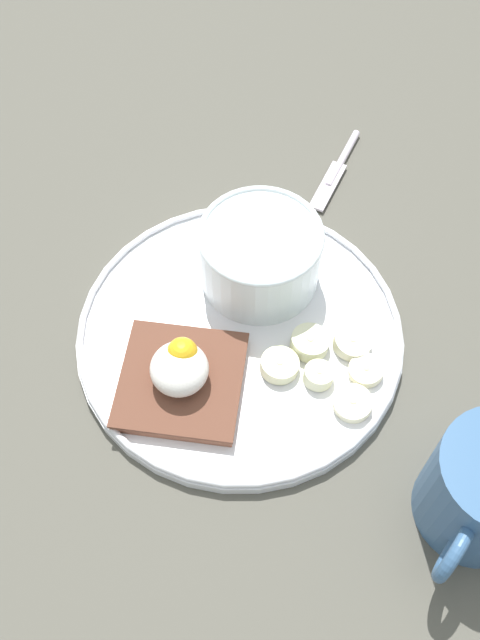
# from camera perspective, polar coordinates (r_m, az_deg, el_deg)

# --- Properties ---
(ground_plane) EXTENTS (1.20, 1.20, 0.02)m
(ground_plane) POSITION_cam_1_polar(r_m,az_deg,el_deg) (0.66, 0.00, -1.83)
(ground_plane) COLOR #4F4D43
(ground_plane) RESTS_ON ground
(plate) EXTENTS (0.30, 0.30, 0.02)m
(plate) POSITION_cam_1_polar(r_m,az_deg,el_deg) (0.65, 0.00, -1.03)
(plate) COLOR white
(plate) RESTS_ON ground_plane
(oatmeal_bowl) EXTENTS (0.11, 0.11, 0.07)m
(oatmeal_bowl) POSITION_cam_1_polar(r_m,az_deg,el_deg) (0.65, 1.61, 5.15)
(oatmeal_bowl) COLOR white
(oatmeal_bowl) RESTS_ON plate
(toast_slice) EXTENTS (0.13, 0.13, 0.01)m
(toast_slice) POSITION_cam_1_polar(r_m,az_deg,el_deg) (0.62, -4.73, -4.89)
(toast_slice) COLOR brown
(toast_slice) RESTS_ON plate
(poached_egg) EXTENTS (0.05, 0.05, 0.04)m
(poached_egg) POSITION_cam_1_polar(r_m,az_deg,el_deg) (0.60, -4.83, -3.69)
(poached_egg) COLOR white
(poached_egg) RESTS_ON toast_slice
(banana_slice_front) EXTENTS (0.04, 0.04, 0.02)m
(banana_slice_front) POSITION_cam_1_polar(r_m,az_deg,el_deg) (0.62, 6.31, -4.42)
(banana_slice_front) COLOR #EDEDC0
(banana_slice_front) RESTS_ON plate
(banana_slice_left) EXTENTS (0.05, 0.05, 0.01)m
(banana_slice_left) POSITION_cam_1_polar(r_m,az_deg,el_deg) (0.64, 8.98, -1.77)
(banana_slice_left) COLOR #EDE6C0
(banana_slice_left) RESTS_ON plate
(banana_slice_back) EXTENTS (0.05, 0.05, 0.01)m
(banana_slice_back) POSITION_cam_1_polar(r_m,az_deg,el_deg) (0.62, 3.19, -3.63)
(banana_slice_back) COLOR #F2EFBA
(banana_slice_back) RESTS_ON plate
(banana_slice_right) EXTENTS (0.04, 0.04, 0.01)m
(banana_slice_right) POSITION_cam_1_polar(r_m,az_deg,el_deg) (0.63, 10.04, -4.00)
(banana_slice_right) COLOR beige
(banana_slice_right) RESTS_ON plate
(banana_slice_inner) EXTENTS (0.05, 0.05, 0.02)m
(banana_slice_inner) POSITION_cam_1_polar(r_m,az_deg,el_deg) (0.64, 5.60, -1.81)
(banana_slice_inner) COLOR beige
(banana_slice_inner) RESTS_ON plate
(banana_slice_outer) EXTENTS (0.05, 0.05, 0.01)m
(banana_slice_outer) POSITION_cam_1_polar(r_m,az_deg,el_deg) (0.61, 9.00, -6.60)
(banana_slice_outer) COLOR #EDE7BF
(banana_slice_outer) RESTS_ON plate
(knife) EXTENTS (0.11, 0.07, 0.01)m
(knife) POSITION_cam_1_polar(r_m,az_deg,el_deg) (0.79, 7.78, 11.90)
(knife) COLOR silver
(knife) RESTS_ON ground_plane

